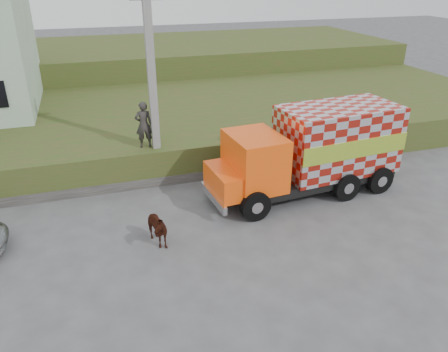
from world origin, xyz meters
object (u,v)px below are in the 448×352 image
object	(u,v)px
cargo_truck	(314,151)
pedestrian	(144,125)
cow	(154,228)
utility_pole	(152,85)

from	to	relation	value
cargo_truck	pedestrian	size ratio (longest dim) A/B	4.08
cow	pedestrian	xyz separation A→B (m)	(0.50, 4.90, 1.86)
pedestrian	cow	bearing A→B (deg)	82.30
utility_pole	cargo_truck	bearing A→B (deg)	-26.41
cow	pedestrian	world-z (taller)	pedestrian
cargo_truck	cow	distance (m)	6.99
utility_pole	cargo_truck	world-z (taller)	utility_pole
utility_pole	pedestrian	world-z (taller)	utility_pole
cow	pedestrian	distance (m)	5.27
pedestrian	cargo_truck	bearing A→B (deg)	151.76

